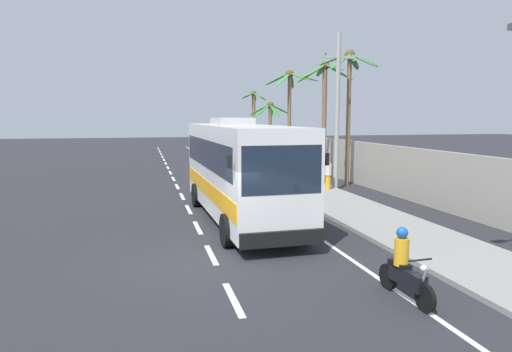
{
  "coord_description": "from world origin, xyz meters",
  "views": [
    {
      "loc": [
        -1.83,
        -12.5,
        4.0
      ],
      "look_at": [
        2.42,
        4.92,
        1.7
      ],
      "focal_mm": 32.5,
      "sensor_mm": 36.0,
      "label": 1
    }
  ],
  "objects_px": {
    "coach_bus_foreground": "(239,167)",
    "palm_third": "(270,119)",
    "pedestrian_near_kerb": "(328,174)",
    "utility_pole_mid": "(337,110)",
    "palm_nearest": "(254,113)",
    "palm_second": "(290,97)",
    "pedestrian_midwalk": "(283,164)",
    "motorcycle_trailing": "(405,270)",
    "motorcycle_beside_bus": "(247,173)",
    "palm_fourth": "(349,83)",
    "palm_farthest": "(324,96)"
  },
  "relations": [
    {
      "from": "motorcycle_beside_bus",
      "to": "motorcycle_trailing",
      "type": "bearing_deg",
      "value": -91.76
    },
    {
      "from": "utility_pole_mid",
      "to": "palm_nearest",
      "type": "bearing_deg",
      "value": 88.51
    },
    {
      "from": "palm_fourth",
      "to": "palm_farthest",
      "type": "xyz_separation_m",
      "value": [
        -0.41,
        2.73,
        -0.63
      ]
    },
    {
      "from": "motorcycle_trailing",
      "to": "palm_second",
      "type": "height_order",
      "value": "palm_second"
    },
    {
      "from": "motorcycle_beside_bus",
      "to": "pedestrian_midwalk",
      "type": "distance_m",
      "value": 2.74
    },
    {
      "from": "motorcycle_trailing",
      "to": "palm_nearest",
      "type": "height_order",
      "value": "palm_nearest"
    },
    {
      "from": "motorcycle_trailing",
      "to": "pedestrian_near_kerb",
      "type": "height_order",
      "value": "pedestrian_near_kerb"
    },
    {
      "from": "palm_nearest",
      "to": "palm_third",
      "type": "distance_m",
      "value": 8.96
    },
    {
      "from": "utility_pole_mid",
      "to": "pedestrian_midwalk",
      "type": "bearing_deg",
      "value": 109.27
    },
    {
      "from": "motorcycle_trailing",
      "to": "utility_pole_mid",
      "type": "bearing_deg",
      "value": 72.15
    },
    {
      "from": "motorcycle_beside_bus",
      "to": "palm_farthest",
      "type": "bearing_deg",
      "value": 5.6
    },
    {
      "from": "coach_bus_foreground",
      "to": "palm_second",
      "type": "relative_size",
      "value": 1.46
    },
    {
      "from": "coach_bus_foreground",
      "to": "palm_third",
      "type": "xyz_separation_m",
      "value": [
        6.44,
        18.92,
        1.78
      ]
    },
    {
      "from": "pedestrian_midwalk",
      "to": "utility_pole_mid",
      "type": "height_order",
      "value": "utility_pole_mid"
    },
    {
      "from": "pedestrian_near_kerb",
      "to": "utility_pole_mid",
      "type": "distance_m",
      "value": 3.53
    },
    {
      "from": "pedestrian_midwalk",
      "to": "palm_nearest",
      "type": "distance_m",
      "value": 17.73
    },
    {
      "from": "motorcycle_beside_bus",
      "to": "utility_pole_mid",
      "type": "bearing_deg",
      "value": -41.45
    },
    {
      "from": "motorcycle_beside_bus",
      "to": "utility_pole_mid",
      "type": "height_order",
      "value": "utility_pole_mid"
    },
    {
      "from": "palm_farthest",
      "to": "palm_third",
      "type": "bearing_deg",
      "value": 97.2
    },
    {
      "from": "pedestrian_midwalk",
      "to": "coach_bus_foreground",
      "type": "bearing_deg",
      "value": 5.09
    },
    {
      "from": "pedestrian_midwalk",
      "to": "utility_pole_mid",
      "type": "relative_size",
      "value": 0.19
    },
    {
      "from": "palm_second",
      "to": "coach_bus_foreground",
      "type": "bearing_deg",
      "value": -115.13
    },
    {
      "from": "pedestrian_midwalk",
      "to": "motorcycle_beside_bus",
      "type": "bearing_deg",
      "value": -39.79
    },
    {
      "from": "pedestrian_near_kerb",
      "to": "palm_third",
      "type": "relative_size",
      "value": 0.3
    },
    {
      "from": "palm_third",
      "to": "pedestrian_midwalk",
      "type": "bearing_deg",
      "value": -99.52
    },
    {
      "from": "palm_second",
      "to": "pedestrian_near_kerb",
      "type": "bearing_deg",
      "value": -93.62
    },
    {
      "from": "utility_pole_mid",
      "to": "palm_nearest",
      "type": "relative_size",
      "value": 1.28
    },
    {
      "from": "motorcycle_beside_bus",
      "to": "palm_fourth",
      "type": "height_order",
      "value": "palm_fourth"
    },
    {
      "from": "pedestrian_near_kerb",
      "to": "pedestrian_midwalk",
      "type": "xyz_separation_m",
      "value": [
        -0.92,
        5.13,
        0.05
      ]
    },
    {
      "from": "motorcycle_beside_bus",
      "to": "palm_second",
      "type": "xyz_separation_m",
      "value": [
        4.01,
        4.18,
        4.71
      ]
    },
    {
      "from": "palm_nearest",
      "to": "palm_second",
      "type": "relative_size",
      "value": 0.91
    },
    {
      "from": "motorcycle_beside_bus",
      "to": "pedestrian_near_kerb",
      "type": "relative_size",
      "value": 1.25
    },
    {
      "from": "coach_bus_foreground",
      "to": "utility_pole_mid",
      "type": "bearing_deg",
      "value": 42.01
    },
    {
      "from": "palm_third",
      "to": "motorcycle_beside_bus",
      "type": "bearing_deg",
      "value": -113.1
    },
    {
      "from": "palm_third",
      "to": "coach_bus_foreground",
      "type": "bearing_deg",
      "value": -108.79
    },
    {
      "from": "palm_third",
      "to": "pedestrian_near_kerb",
      "type": "bearing_deg",
      "value": -92.05
    },
    {
      "from": "coach_bus_foreground",
      "to": "pedestrian_near_kerb",
      "type": "distance_m",
      "value": 8.14
    },
    {
      "from": "palm_nearest",
      "to": "palm_fourth",
      "type": "relative_size",
      "value": 0.84
    },
    {
      "from": "motorcycle_trailing",
      "to": "palm_third",
      "type": "relative_size",
      "value": 0.38
    },
    {
      "from": "pedestrian_near_kerb",
      "to": "utility_pole_mid",
      "type": "xyz_separation_m",
      "value": [
        0.68,
        0.55,
        3.42
      ]
    },
    {
      "from": "motorcycle_trailing",
      "to": "utility_pole_mid",
      "type": "height_order",
      "value": "utility_pole_mid"
    },
    {
      "from": "motorcycle_beside_bus",
      "to": "pedestrian_near_kerb",
      "type": "bearing_deg",
      "value": -50.51
    },
    {
      "from": "pedestrian_midwalk",
      "to": "palm_fourth",
      "type": "xyz_separation_m",
      "value": [
        2.92,
        -3.15,
        4.9
      ]
    },
    {
      "from": "motorcycle_beside_bus",
      "to": "motorcycle_trailing",
      "type": "distance_m",
      "value": 18.33
    },
    {
      "from": "palm_fourth",
      "to": "palm_nearest",
      "type": "bearing_deg",
      "value": 92.12
    },
    {
      "from": "pedestrian_midwalk",
      "to": "utility_pole_mid",
      "type": "xyz_separation_m",
      "value": [
        1.6,
        -4.58,
        3.38
      ]
    },
    {
      "from": "coach_bus_foreground",
      "to": "pedestrian_near_kerb",
      "type": "relative_size",
      "value": 6.75
    },
    {
      "from": "motorcycle_trailing",
      "to": "palm_nearest",
      "type": "xyz_separation_m",
      "value": [
        5.29,
        36.51,
        3.72
      ]
    },
    {
      "from": "palm_third",
      "to": "palm_farthest",
      "type": "xyz_separation_m",
      "value": [
        1.11,
        -8.78,
        1.44
      ]
    },
    {
      "from": "utility_pole_mid",
      "to": "palm_fourth",
      "type": "distance_m",
      "value": 2.48
    }
  ]
}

